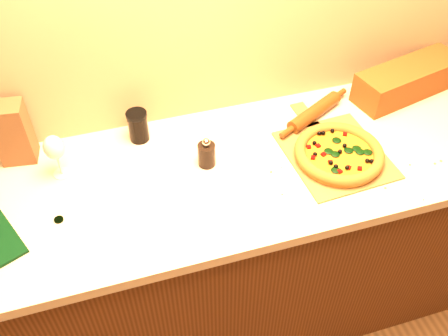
{
  "coord_description": "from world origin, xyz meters",
  "views": [
    {
      "loc": [
        -0.4,
        0.28,
        2.1
      ],
      "look_at": [
        -0.07,
        1.38,
        0.96
      ],
      "focal_mm": 40.0,
      "sensor_mm": 36.0,
      "label": 1
    }
  ],
  "objects_px": {
    "pepper_grinder": "(207,154)",
    "wine_glass": "(54,149)",
    "pizza_peel": "(333,152)",
    "rolling_pin": "(314,112)",
    "pizza": "(339,154)",
    "dark_jar": "(138,126)"
  },
  "relations": [
    {
      "from": "pepper_grinder",
      "to": "wine_glass",
      "type": "height_order",
      "value": "wine_glass"
    },
    {
      "from": "rolling_pin",
      "to": "dark_jar",
      "type": "height_order",
      "value": "dark_jar"
    },
    {
      "from": "pizza",
      "to": "dark_jar",
      "type": "height_order",
      "value": "dark_jar"
    },
    {
      "from": "pizza_peel",
      "to": "wine_glass",
      "type": "relative_size",
      "value": 3.03
    },
    {
      "from": "pizza_peel",
      "to": "dark_jar",
      "type": "height_order",
      "value": "dark_jar"
    },
    {
      "from": "wine_glass",
      "to": "pepper_grinder",
      "type": "bearing_deg",
      "value": -11.16
    },
    {
      "from": "pizza_peel",
      "to": "pepper_grinder",
      "type": "distance_m",
      "value": 0.45
    },
    {
      "from": "pizza",
      "to": "pepper_grinder",
      "type": "relative_size",
      "value": 2.7
    },
    {
      "from": "pizza_peel",
      "to": "rolling_pin",
      "type": "distance_m",
      "value": 0.2
    },
    {
      "from": "pizza",
      "to": "wine_glass",
      "type": "height_order",
      "value": "wine_glass"
    },
    {
      "from": "pepper_grinder",
      "to": "dark_jar",
      "type": "distance_m",
      "value": 0.28
    },
    {
      "from": "pepper_grinder",
      "to": "wine_glass",
      "type": "bearing_deg",
      "value": 168.84
    },
    {
      "from": "pepper_grinder",
      "to": "wine_glass",
      "type": "distance_m",
      "value": 0.49
    },
    {
      "from": "pizza_peel",
      "to": "wine_glass",
      "type": "height_order",
      "value": "wine_glass"
    },
    {
      "from": "pepper_grinder",
      "to": "dark_jar",
      "type": "xyz_separation_m",
      "value": [
        -0.2,
        0.2,
        0.01
      ]
    },
    {
      "from": "pizza_peel",
      "to": "rolling_pin",
      "type": "relative_size",
      "value": 1.44
    },
    {
      "from": "pizza_peel",
      "to": "wine_glass",
      "type": "xyz_separation_m",
      "value": [
        -0.92,
        0.17,
        0.11
      ]
    },
    {
      "from": "pepper_grinder",
      "to": "pizza",
      "type": "bearing_deg",
      "value": -14.13
    },
    {
      "from": "pepper_grinder",
      "to": "wine_glass",
      "type": "relative_size",
      "value": 0.69
    },
    {
      "from": "pizza",
      "to": "wine_glass",
      "type": "xyz_separation_m",
      "value": [
        -0.92,
        0.21,
        0.09
      ]
    },
    {
      "from": "pizza_peel",
      "to": "dark_jar",
      "type": "bearing_deg",
      "value": 153.56
    },
    {
      "from": "pepper_grinder",
      "to": "rolling_pin",
      "type": "relative_size",
      "value": 0.33
    }
  ]
}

